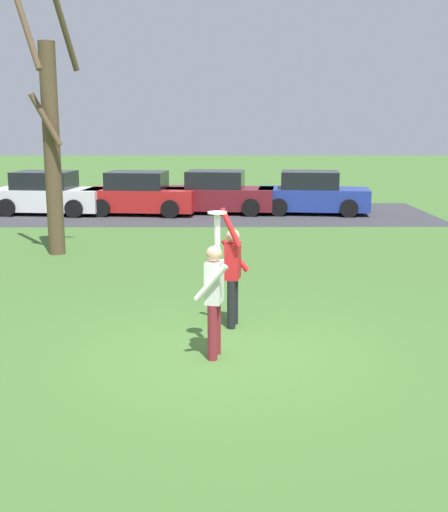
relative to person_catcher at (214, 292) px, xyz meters
name	(u,v)px	position (x,y,z in m)	size (l,w,h in m)	color
ground_plane	(225,354)	(0.16, 0.11, -0.98)	(120.00, 120.00, 0.00)	#426B2D
person_catcher	(214,292)	(0.00, 0.00, 0.00)	(0.49, 0.58, 2.08)	maroon
person_defender	(233,269)	(0.30, 1.45, 0.00)	(0.51, 0.61, 2.04)	black
frisbee_disc	(217,213)	(0.05, 0.22, 1.11)	(0.27, 0.27, 0.02)	white
parked_car_white	(48,194)	(-6.35, 15.20, -0.25)	(4.29, 2.42, 1.59)	white
parked_car_red	(140,195)	(-2.88, 15.05, -0.25)	(4.29, 2.42, 1.59)	red
parked_car_maroon	(218,194)	(0.04, 15.42, -0.25)	(4.29, 2.42, 1.59)	maroon
parked_car_blue	(312,194)	(3.59, 15.20, -0.25)	(4.29, 2.42, 1.59)	#233893
parking_strip	(180,214)	(-1.42, 15.15, -0.98)	(18.86, 6.40, 0.01)	#38383D
bare_tree_tall	(51,138)	(-4.16, 7.56, 1.99)	(1.60, 1.23, 6.79)	brown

